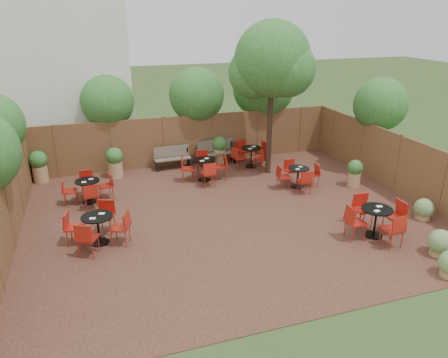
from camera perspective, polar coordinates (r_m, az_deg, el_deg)
name	(u,v)px	position (r m, az deg, el deg)	size (l,w,h in m)	color
ground	(229,215)	(12.86, 0.74, -4.92)	(80.00, 80.00, 0.00)	#354F23
courtyard_paving	(229,215)	(12.85, 0.74, -4.88)	(12.00, 10.00, 0.02)	#381C17
fence_back	(189,140)	(16.99, -4.73, 5.33)	(12.00, 0.08, 2.00)	brown
fence_left	(8,213)	(12.08, -27.35, -4.11)	(0.08, 10.00, 2.00)	brown
fence_right	(397,164)	(15.35, 22.47, 1.93)	(0.08, 10.00, 2.00)	brown
neighbour_building	(62,59)	(18.97, -21.13, 14.97)	(5.00, 4.00, 8.00)	silver
overhang_foliage	(165,110)	(14.55, -8.00, 9.21)	(15.35, 10.68, 2.63)	#286420
courtyard_tree	(272,64)	(15.31, 6.54, 15.25)	(2.82, 2.72, 5.58)	black
park_bench_left	(172,157)	(16.63, -7.05, 2.97)	(1.43, 0.49, 0.88)	brown
park_bench_right	(216,152)	(17.04, -1.07, 3.74)	(1.58, 0.63, 0.96)	brown
bistro_tables	(223,187)	(13.65, -0.19, -1.07)	(9.03, 7.97, 0.95)	black
planters	(160,161)	(15.83, -8.76, 2.46)	(11.16, 4.49, 1.17)	#A48052
low_shrubs	(438,238)	(12.28, 27.09, -7.12)	(2.15, 3.19, 0.68)	#A48052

